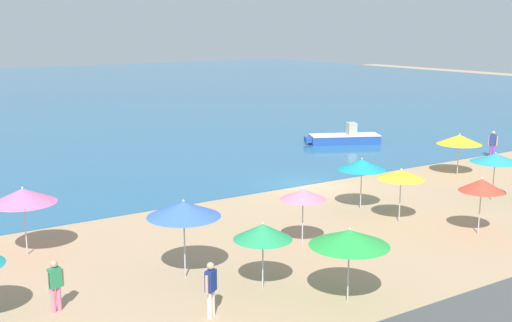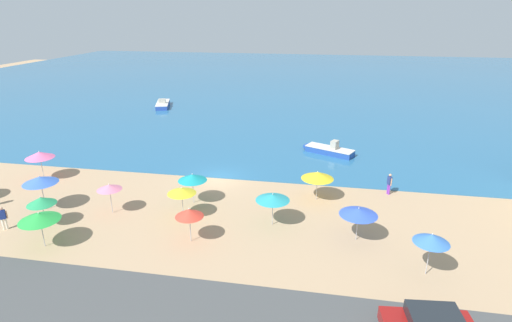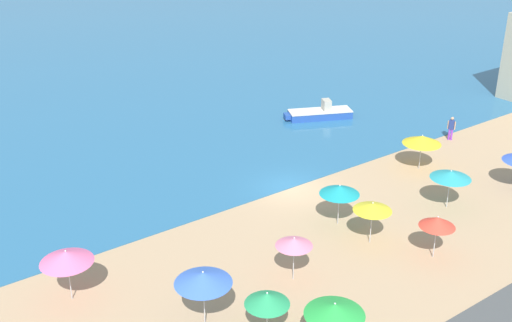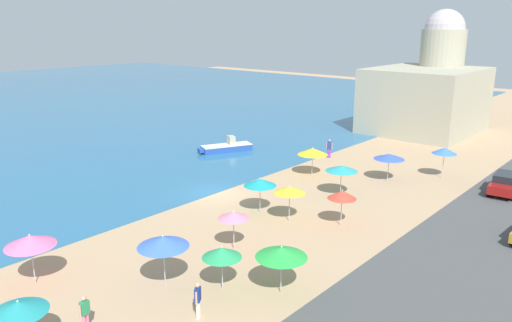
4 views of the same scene
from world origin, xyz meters
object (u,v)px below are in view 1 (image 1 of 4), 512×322
object	(u,v)px
beach_umbrella_0	(482,185)
bather_2	(211,286)
beach_umbrella_5	(401,175)
beach_umbrella_8	(495,158)
beach_umbrella_7	(303,195)
bather_0	(493,143)
beach_umbrella_6	(362,165)
beach_umbrella_10	(459,139)
skiff_offshore	(344,138)
bather_1	(55,283)
beach_umbrella_1	(23,196)
beach_umbrella_12	(349,238)
beach_umbrella_2	(184,209)
beach_umbrella_11	(263,232)

from	to	relation	value
beach_umbrella_0	bather_2	world-z (taller)	beach_umbrella_0
beach_umbrella_5	beach_umbrella_8	size ratio (longest dim) A/B	1.00
beach_umbrella_0	beach_umbrella_7	bearing A→B (deg)	158.77
beach_umbrella_0	bather_0	world-z (taller)	beach_umbrella_0
beach_umbrella_6	beach_umbrella_7	xyz separation A→B (m)	(-5.33, -2.64, -0.05)
beach_umbrella_0	beach_umbrella_10	size ratio (longest dim) A/B	0.95
beach_umbrella_6	beach_umbrella_0	bearing A→B (deg)	-73.39
beach_umbrella_10	skiff_offshore	bearing A→B (deg)	85.02
skiff_offshore	bather_2	bearing A→B (deg)	-138.16
bather_0	beach_umbrella_0	bearing A→B (deg)	-144.48
beach_umbrella_5	bather_1	world-z (taller)	beach_umbrella_5
beach_umbrella_8	beach_umbrella_1	bearing A→B (deg)	168.07
beach_umbrella_0	skiff_offshore	size ratio (longest dim) A/B	0.44
beach_umbrella_8	bather_0	size ratio (longest dim) A/B	1.34
beach_umbrella_7	bather_1	bearing A→B (deg)	-176.04
beach_umbrella_8	bather_1	world-z (taller)	beach_umbrella_8
bather_2	skiff_offshore	xyz separation A→B (m)	(21.48, 19.23, -0.50)
beach_umbrella_8	bather_2	world-z (taller)	beach_umbrella_8
beach_umbrella_7	skiff_offshore	size ratio (longest dim) A/B	0.43
beach_umbrella_12	beach_umbrella_7	bearing A→B (deg)	68.45
beach_umbrella_7	bather_1	world-z (taller)	beach_umbrella_7
bather_1	skiff_offshore	distance (m)	30.03
beach_umbrella_1	beach_umbrella_6	bearing A→B (deg)	-8.30
beach_umbrella_2	bather_0	size ratio (longest dim) A/B	1.53
beach_umbrella_1	beach_umbrella_7	world-z (taller)	beach_umbrella_1
beach_umbrella_0	beach_umbrella_7	world-z (taller)	beach_umbrella_0
beach_umbrella_1	beach_umbrella_8	world-z (taller)	beach_umbrella_1
beach_umbrella_6	beach_umbrella_11	bearing A→B (deg)	-149.49
beach_umbrella_1	beach_umbrella_12	bearing A→B (deg)	-53.15
beach_umbrella_0	beach_umbrella_8	xyz separation A→B (m)	(4.84, 3.02, 0.05)
skiff_offshore	beach_umbrella_12	bearing A→B (deg)	-130.31
beach_umbrella_1	beach_umbrella_7	size ratio (longest dim) A/B	1.12
beach_umbrella_7	beach_umbrella_8	bearing A→B (deg)	1.63
bather_0	beach_umbrella_6	bearing A→B (deg)	-164.25
beach_umbrella_7	beach_umbrella_11	distance (m)	4.37
beach_umbrella_7	beach_umbrella_11	size ratio (longest dim) A/B	1.03
beach_umbrella_10	beach_umbrella_2	bearing A→B (deg)	-165.25
beach_umbrella_12	bather_0	size ratio (longest dim) A/B	1.39
beach_umbrella_5	bather_1	size ratio (longest dim) A/B	1.49
skiff_offshore	beach_umbrella_7	bearing A→B (deg)	-134.66
beach_umbrella_1	beach_umbrella_6	size ratio (longest dim) A/B	1.07
beach_umbrella_6	bather_1	xyz separation A→B (m)	(-14.91, -3.30, -1.21)
beach_umbrella_1	bather_0	distance (m)	29.51
bather_0	skiff_offshore	distance (m)	10.09
beach_umbrella_6	beach_umbrella_8	size ratio (longest dim) A/B	1.02
beach_umbrella_6	bather_2	distance (m)	12.85
beach_umbrella_6	skiff_offshore	size ratio (longest dim) A/B	0.45
bather_1	skiff_offshore	world-z (taller)	bather_1
beach_umbrella_2	beach_umbrella_10	bearing A→B (deg)	14.75
beach_umbrella_6	beach_umbrella_10	distance (m)	9.54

